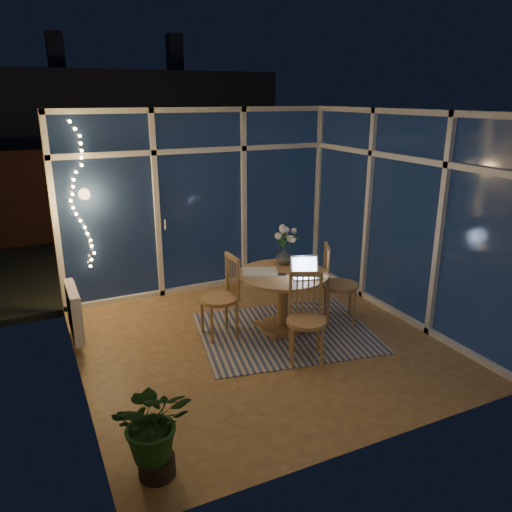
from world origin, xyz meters
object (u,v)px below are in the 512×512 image
chair_left (219,297)px  chair_right (340,283)px  chair_front (306,319)px  flower_vase (284,256)px  dining_table (282,302)px  laptop (307,267)px  potted_plant (154,432)px

chair_left → chair_right: bearing=78.9°
chair_front → flower_vase: size_ratio=4.62×
chair_right → dining_table: bearing=109.7°
dining_table → laptop: 0.58m
dining_table → laptop: (0.18, -0.24, 0.49)m
chair_left → chair_right: (1.52, -0.27, 0.01)m
chair_right → flower_vase: 0.78m
chair_right → laptop: chair_right is taller
chair_left → chair_right: size_ratio=0.98×
laptop → potted_plant: 2.73m
dining_table → chair_front: size_ratio=1.12×
chair_left → flower_vase: 0.99m
dining_table → potted_plant: bearing=-138.9°
chair_left → dining_table: bearing=75.8°
dining_table → chair_front: 0.78m
chair_front → potted_plant: size_ratio=1.28×
flower_vase → laptop: bearing=-88.6°
chair_left → laptop: chair_left is taller
chair_left → chair_front: 1.13m
chair_left → laptop: 1.08m
dining_table → chair_right: 0.79m
chair_left → potted_plant: 2.33m
laptop → dining_table: bearing=143.8°
laptop → potted_plant: (-2.21, -1.53, -0.48)m
laptop → potted_plant: size_ratio=0.44×
chair_left → chair_front: chair_left is taller
chair_right → chair_front: chair_right is taller
dining_table → chair_left: size_ratio=1.08×
chair_left → potted_plant: (-1.27, -1.94, -0.12)m
chair_right → laptop: size_ratio=3.05×
chair_front → laptop: laptop is taller
dining_table → flower_vase: bearing=59.3°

